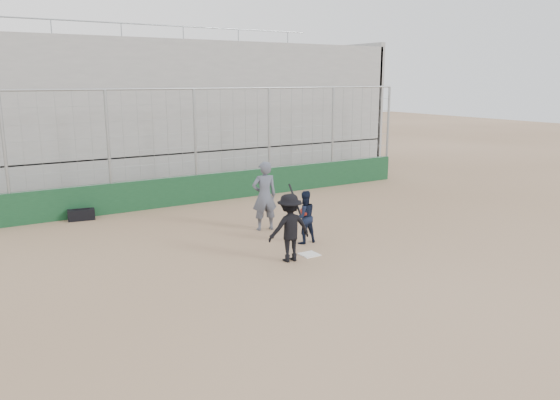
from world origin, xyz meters
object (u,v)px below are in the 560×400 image
equipment_bag (81,215)px  catcher_crouched (304,225)px  batter_at_plate (289,228)px  umpire (264,199)px

equipment_bag → catcher_crouched: bearing=-51.5°
catcher_crouched → equipment_bag: (-4.54, 5.72, -0.32)m
batter_at_plate → equipment_bag: bearing=117.0°
equipment_bag → umpire: bearing=-42.8°
batter_at_plate → umpire: 2.87m
catcher_crouched → umpire: 1.79m
catcher_crouched → equipment_bag: size_ratio=1.17×
batter_at_plate → catcher_crouched: 1.54m
batter_at_plate → catcher_crouched: batter_at_plate is taller
batter_at_plate → umpire: (0.89, 2.72, 0.08)m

